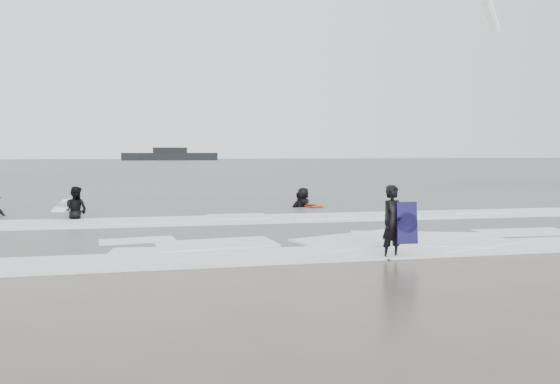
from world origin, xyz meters
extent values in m
plane|color=brown|center=(0.00, 0.00, 0.00)|extent=(320.00, 320.00, 0.00)
plane|color=#47544C|center=(0.00, 80.00, 0.06)|extent=(320.00, 320.00, 0.00)
imported|color=black|center=(1.39, -1.36, 0.00)|extent=(0.74, 0.62, 1.73)
imported|color=black|center=(-6.97, 7.34, 0.00)|extent=(1.07, 0.99, 1.78)
imported|color=black|center=(1.86, 9.95, 0.00)|extent=(1.18, 0.89, 1.86)
imported|color=black|center=(2.39, 11.55, 0.00)|extent=(1.13, 0.99, 1.94)
cube|color=white|center=(0.00, -0.60, 0.03)|extent=(30.03, 2.32, 0.07)
cube|color=white|center=(0.00, 6.00, 0.04)|extent=(30.00, 2.60, 0.09)
cube|color=black|center=(-4.16, 135.15, 1.04)|extent=(24.84, 4.44, 1.95)
cube|color=black|center=(-4.16, 135.15, 2.72)|extent=(8.87, 2.66, 1.42)
camera|label=1|loc=(-3.56, -13.04, 2.48)|focal=35.00mm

